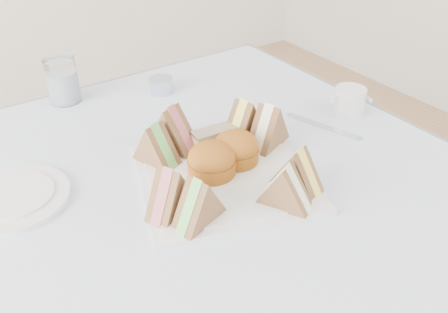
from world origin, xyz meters
TOP-DOWN VIEW (x-y plane):
  - tablecloth at (0.00, 0.00)m, footprint 1.02×1.02m
  - serving_plate at (0.05, -0.01)m, footprint 0.39×0.39m
  - sandwich_fl_a at (-0.08, -0.05)m, footprint 0.10×0.08m
  - sandwich_fl_b at (-0.05, -0.10)m, footprint 0.10×0.07m
  - sandwich_fr_a at (0.13, -0.12)m, footprint 0.07×0.10m
  - sandwich_fr_b at (0.09, -0.14)m, footprint 0.08×0.10m
  - sandwich_bl_a at (-0.03, 0.09)m, footprint 0.07×0.10m
  - sandwich_bl_b at (0.02, 0.11)m, footprint 0.09×0.12m
  - sandwich_br_a at (0.18, 0.02)m, footprint 0.11×0.08m
  - sandwich_br_b at (0.16, 0.07)m, footprint 0.11×0.07m
  - scone_left at (0.03, -0.00)m, footprint 0.10×0.10m
  - scone_right at (0.09, 0.01)m, footprint 0.09×0.09m
  - pastry_slice at (0.09, 0.07)m, footprint 0.09×0.04m
  - side_plate at (-0.28, 0.14)m, footprint 0.22×0.22m
  - water_glass at (-0.08, 0.46)m, footprint 0.07×0.07m
  - tea_strainer at (0.13, 0.37)m, footprint 0.08×0.08m
  - knife at (0.34, 0.02)m, footprint 0.07×0.17m
  - fork at (0.17, -0.05)m, footprint 0.02×0.18m
  - creamer_jug at (0.43, 0.03)m, footprint 0.09×0.09m

SIDE VIEW (x-z plane):
  - tablecloth at x=0.00m, z-range 0.74..0.75m
  - knife at x=0.34m, z-range 0.75..0.75m
  - fork at x=0.17m, z-range 0.75..0.75m
  - side_plate at x=-0.28m, z-range 0.75..0.76m
  - serving_plate at x=0.05m, z-range 0.75..0.76m
  - tea_strainer at x=0.13m, z-range 0.75..0.78m
  - creamer_jug at x=0.43m, z-range 0.75..0.81m
  - pastry_slice at x=0.09m, z-range 0.76..0.80m
  - scone_right at x=0.09m, z-range 0.76..0.82m
  - scone_left at x=0.03m, z-range 0.76..0.82m
  - sandwich_fr_b at x=0.09m, z-range 0.76..0.84m
  - sandwich_fr_a at x=0.13m, z-range 0.76..0.84m
  - sandwich_fl_b at x=-0.05m, z-range 0.76..0.84m
  - water_glass at x=-0.08m, z-range 0.75..0.85m
  - sandwich_bl_a at x=-0.03m, z-range 0.76..0.84m
  - sandwich_fl_a at x=-0.08m, z-range 0.76..0.84m
  - sandwich_br_b at x=0.16m, z-range 0.76..0.84m
  - sandwich_br_a at x=0.18m, z-range 0.76..0.85m
  - sandwich_bl_b at x=0.02m, z-range 0.76..0.85m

